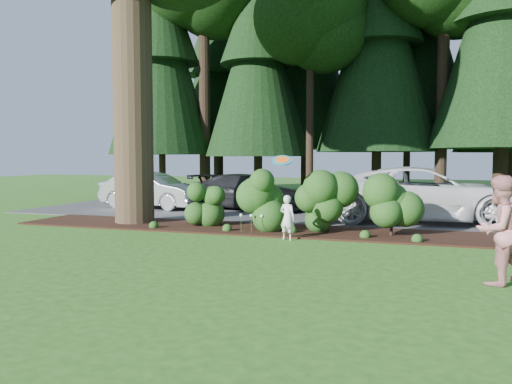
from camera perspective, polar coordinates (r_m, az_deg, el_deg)
ground at (r=11.49m, az=-2.99°, el=-6.67°), size 80.00×80.00×0.00m
mulch_bed at (r=14.53m, az=1.67°, el=-4.32°), size 16.00×2.50×0.05m
driveway at (r=18.61m, az=5.41°, el=-2.54°), size 22.00×6.00×0.03m
shrub_row at (r=14.13m, az=4.54°, el=-1.37°), size 6.53×1.60×1.61m
lily_cluster at (r=13.75m, az=-0.54°, el=-2.82°), size 0.69×0.09×0.57m
tree_wall at (r=28.16m, az=10.32°, el=19.12°), size 25.66×12.15×17.09m
car_silver_wagon at (r=20.90m, az=-11.77°, el=0.17°), size 4.59×2.04×1.46m
car_white_suv at (r=17.03m, az=18.67°, el=-0.26°), size 6.62×3.38×1.79m
car_dark_suv at (r=19.95m, az=-0.89°, el=0.02°), size 5.20×2.95×1.42m
child at (r=12.83m, az=3.61°, el=-2.93°), size 0.49×0.39×1.16m
adult at (r=9.24m, az=25.98°, el=-3.94°), size 1.13×1.11×1.83m
frisbee at (r=13.17m, az=3.02°, el=3.66°), size 0.57×0.49×0.33m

